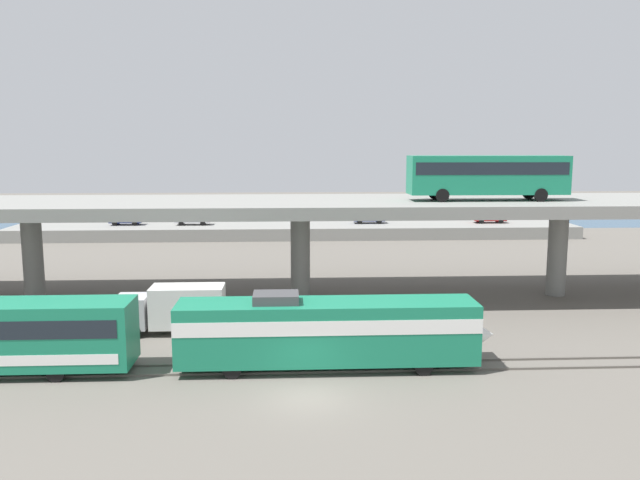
{
  "coord_description": "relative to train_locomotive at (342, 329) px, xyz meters",
  "views": [
    {
      "loc": [
        -0.89,
        -29.01,
        11.99
      ],
      "look_at": [
        1.69,
        23.2,
        4.1
      ],
      "focal_mm": 35.93,
      "sensor_mm": 36.0,
      "label": 1
    }
  ],
  "objects": [
    {
      "name": "highway_overpass",
      "position": [
        -1.92,
        16.0,
        4.78
      ],
      "size": [
        96.0,
        11.96,
        7.69
      ],
      "color": "gray",
      "rests_on": "ground_plane"
    },
    {
      "name": "ground_plane",
      "position": [
        -1.92,
        -4.0,
        -2.19
      ],
      "size": [
        260.0,
        260.0,
        0.0
      ],
      "primitive_type": "plane",
      "color": "#605B54"
    },
    {
      "name": "rail_strip_near",
      "position": [
        -1.92,
        -0.74,
        -2.13
      ],
      "size": [
        110.0,
        0.12,
        0.12
      ],
      "primitive_type": "cube",
      "color": "#59544C",
      "rests_on": "ground_plane"
    },
    {
      "name": "pier_parking_lot",
      "position": [
        -1.92,
        51.0,
        -1.42
      ],
      "size": [
        72.61,
        11.45,
        1.55
      ],
      "primitive_type": "cube",
      "color": "gray",
      "rests_on": "ground_plane"
    },
    {
      "name": "parked_car_0",
      "position": [
        -23.9,
        50.45,
        0.13
      ],
      "size": [
        4.09,
        2.0,
        1.5
      ],
      "color": "navy",
      "rests_on": "pier_parking_lot"
    },
    {
      "name": "parked_car_2",
      "position": [
        23.91,
        50.26,
        0.13
      ],
      "size": [
        4.22,
        1.85,
        1.5
      ],
      "rotation": [
        0.0,
        0.0,
        3.14
      ],
      "color": "maroon",
      "rests_on": "pier_parking_lot"
    },
    {
      "name": "train_locomotive",
      "position": [
        0.0,
        0.0,
        0.0
      ],
      "size": [
        17.03,
        3.04,
        4.18
      ],
      "color": "#197A56",
      "rests_on": "ground_plane"
    },
    {
      "name": "parked_car_1",
      "position": [
        -15.18,
        50.1,
        0.13
      ],
      "size": [
        4.46,
        1.98,
        1.5
      ],
      "rotation": [
        0.0,
        0.0,
        3.14
      ],
      "color": "#B7B7BC",
      "rests_on": "pier_parking_lot"
    },
    {
      "name": "parked_car_3",
      "position": [
        7.84,
        50.68,
        0.13
      ],
      "size": [
        4.14,
        1.88,
        1.5
      ],
      "rotation": [
        0.0,
        0.0,
        3.14
      ],
      "color": "navy",
      "rests_on": "pier_parking_lot"
    },
    {
      "name": "transit_bus_on_overpass",
      "position": [
        12.3,
        15.04,
        7.56
      ],
      "size": [
        12.0,
        2.68,
        3.4
      ],
      "rotation": [
        0.0,
        0.0,
        3.14
      ],
      "color": "#197A56",
      "rests_on": "highway_overpass"
    },
    {
      "name": "harbor_water",
      "position": [
        -1.92,
        74.0,
        -2.19
      ],
      "size": [
        140.0,
        36.0,
        0.01
      ],
      "primitive_type": "cube",
      "color": "#2D5170",
      "rests_on": "ground_plane"
    },
    {
      "name": "service_truck_east",
      "position": [
        -10.16,
        7.0,
        -0.55
      ],
      "size": [
        6.8,
        2.46,
        3.04
      ],
      "rotation": [
        0.0,
        0.0,
        3.14
      ],
      "color": "#B7B7BC",
      "rests_on": "ground_plane"
    },
    {
      "name": "rail_strip_far",
      "position": [
        -1.92,
        0.74,
        -2.13
      ],
      "size": [
        110.0,
        0.12,
        0.12
      ],
      "primitive_type": "cube",
      "color": "#59544C",
      "rests_on": "ground_plane"
    }
  ]
}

